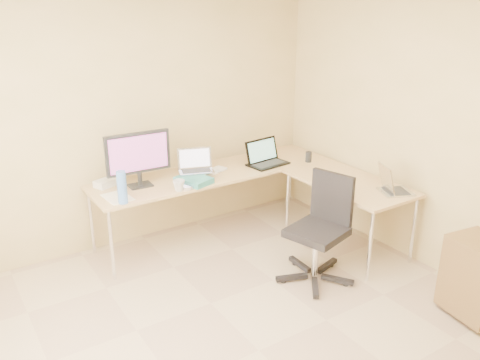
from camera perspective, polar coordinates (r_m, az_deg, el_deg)
floor at (r=3.87m, az=2.20°, el=-19.12°), size 4.50×4.50×0.00m
wall_back at (r=5.13m, az=-12.35°, el=6.79°), size 4.50×0.00×4.50m
wall_right at (r=4.70m, az=23.92°, el=4.26°), size 0.00×4.50×4.50m
desk_main at (r=5.37m, az=-2.81°, el=-2.66°), size 2.65×0.70×0.73m
desk_return at (r=5.20m, az=12.24°, el=-3.92°), size 0.70×1.30×0.73m
monitor at (r=4.83m, az=-11.66°, el=2.33°), size 0.64×0.23×0.54m
book_stack at (r=4.92m, az=-5.37°, el=-0.01°), size 0.34×0.39×0.06m
laptop_center at (r=5.03m, az=-5.12°, el=2.19°), size 0.42×0.37×0.23m
laptop_black at (r=5.40m, az=3.27°, el=3.16°), size 0.47×0.37×0.27m
keyboard at (r=5.16m, az=-3.56°, el=0.82°), size 0.47×0.27×0.02m
mouse at (r=5.19m, az=-2.56°, el=1.04°), size 0.10×0.08×0.03m
mug at (r=4.72m, az=-7.07°, el=-0.64°), size 0.12×0.12×0.11m
cd_stack at (r=4.79m, az=-6.09°, el=-0.76°), size 0.17×0.17×0.03m
water_bottle at (r=4.50m, az=-13.49°, el=-0.82°), size 0.09×0.09×0.30m
papers at (r=4.68m, az=-13.98°, el=-1.95°), size 0.24×0.32×0.01m
white_box at (r=4.97m, az=-15.34°, el=-0.36°), size 0.22×0.19×0.07m
desk_fan at (r=4.97m, az=-13.90°, el=1.27°), size 0.31×0.31×0.31m
black_cup at (r=5.56m, az=7.93°, el=2.66°), size 0.07×0.07×0.12m
laptop_return at (r=4.85m, az=17.68°, el=-0.15°), size 0.41×0.38×0.22m
office_chair at (r=4.50m, az=8.88°, el=-5.74°), size 0.74×0.74×1.00m
cabinet at (r=4.45m, az=25.80°, el=-10.11°), size 0.44×0.51×0.64m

